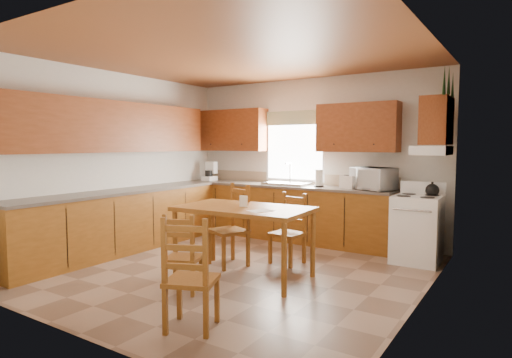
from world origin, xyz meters
The scene contains 35 objects.
floor centered at (0.00, 0.00, 0.00)m, with size 4.50×4.50×0.00m, color #806553.
ceiling centered at (0.00, 0.00, 2.70)m, with size 4.50×4.50×0.00m, color brown.
wall_left centered at (-2.25, 0.00, 1.35)m, with size 4.50×4.50×0.00m, color silver.
wall_right centered at (2.25, 0.00, 1.35)m, with size 4.50×4.50×0.00m, color silver.
wall_back centered at (0.00, 2.25, 1.35)m, with size 4.50×4.50×0.00m, color silver.
wall_front centered at (0.00, -2.25, 1.35)m, with size 4.50×4.50×0.00m, color silver.
lower_cab_back centered at (-0.38, 1.95, 0.44)m, with size 3.75×0.60×0.88m, color brown.
lower_cab_left centered at (-1.95, -0.15, 0.44)m, with size 0.60×3.60×0.88m, color brown.
counter_back centered at (-0.38, 1.95, 0.90)m, with size 3.75×0.63×0.04m, color #554B43.
counter_left centered at (-1.95, -0.15, 0.90)m, with size 0.63×3.60×0.04m, color #554B43.
backsplash centered at (-0.38, 2.24, 1.01)m, with size 3.75×0.01×0.18m, color gray.
upper_cab_back_left centered at (-1.55, 2.08, 1.85)m, with size 1.41×0.33×0.75m, color brown.
upper_cab_back_right centered at (0.86, 2.08, 1.85)m, with size 1.25×0.33×0.75m, color brown.
upper_cab_left centered at (-2.08, -0.15, 1.85)m, with size 0.33×3.60×0.75m, color brown.
upper_cab_stove centered at (2.08, 1.65, 1.90)m, with size 0.33×0.62×0.62m, color brown.
range_hood centered at (2.03, 1.65, 1.52)m, with size 0.44×0.62×0.12m, color white.
window_frame centered at (-0.30, 2.22, 1.55)m, with size 1.13×0.02×1.18m, color white.
window_pane centered at (-0.30, 2.21, 1.55)m, with size 1.05×0.01×1.10m, color white.
window_valance centered at (-0.30, 2.19, 2.05)m, with size 1.19×0.01×0.24m, color #446437.
sink_basin centered at (-0.30, 1.95, 0.94)m, with size 0.75×0.45×0.04m, color silver.
pine_decal_a centered at (2.21, 1.33, 2.38)m, with size 0.22×0.22×0.36m, color #1E471D.
pine_decal_b centered at (2.21, 1.65, 2.42)m, with size 0.22×0.22×0.36m, color #1E471D.
pine_decal_c centered at (2.21, 1.97, 2.38)m, with size 0.22×0.22×0.36m, color #1E471D.
stove centered at (1.88, 1.63, 0.44)m, with size 0.60×0.62×0.89m, color white.
coffeemaker centered at (-1.94, 1.92, 1.10)m, with size 0.21×0.25×0.35m, color white.
paper_towel centered at (0.29, 1.94, 1.06)m, with size 0.12×0.12×0.27m, color white.
toaster centered at (0.79, 1.93, 1.02)m, with size 0.24×0.15×0.20m, color white.
microwave centered at (1.16, 1.95, 1.09)m, with size 0.56×0.40×0.33m, color white.
dining_table centered at (0.26, -0.15, 0.43)m, with size 1.59×0.91×0.85m, color brown.
chair_near_left centered at (0.72, -1.61, 0.50)m, with size 0.42×0.40×0.99m, color brown.
chair_near_right centered at (0.02, -0.95, 0.43)m, with size 0.36×0.34×0.86m, color brown.
chair_far_left centered at (-0.18, 0.13, 0.53)m, with size 0.45×0.43×1.06m, color brown.
chair_far_right centered at (0.43, 0.64, 0.47)m, with size 0.39×0.37×0.93m, color brown.
table_paper centered at (0.60, -0.30, 0.85)m, with size 0.20×0.26×0.00m, color white.
table_card centered at (0.26, -0.14, 0.92)m, with size 0.10×0.02×0.13m, color white.
Camera 1 is at (3.15, -4.33, 1.60)m, focal length 30.00 mm.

